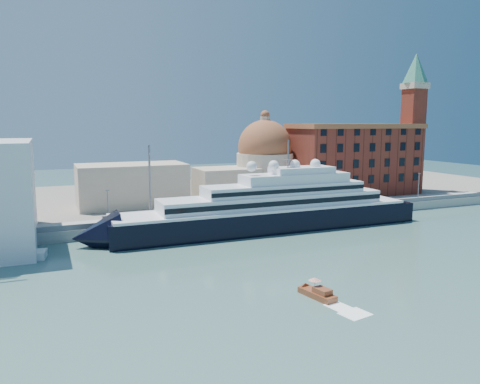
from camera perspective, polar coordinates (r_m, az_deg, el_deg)
name	(u,v)px	position (r m, az deg, el deg)	size (l,w,h in m)	color
ground	(292,258)	(90.67, 6.35, -8.00)	(400.00, 400.00, 0.00)	#335853
quay	(228,218)	(120.32, -1.51, -3.22)	(180.00, 10.00, 2.50)	gray
land	(184,196)	(158.69, -6.87, -0.52)	(260.00, 72.00, 2.00)	slate
quay_fence	(234,214)	(115.85, -0.71, -2.74)	(180.00, 0.10, 1.20)	slate
superyacht	(257,213)	(111.05, 2.14, -2.58)	(84.23, 11.68, 25.17)	black
service_barge	(13,256)	(98.58, -25.92, -6.99)	(12.61, 5.98, 2.72)	white
water_taxi	(318,293)	(71.45, 9.48, -12.04)	(3.33, 6.65, 3.02)	brown
warehouse	(354,159)	(159.46, 13.77, 3.97)	(43.00, 19.00, 23.25)	maroon
campanile	(413,113)	(174.38, 20.39, 8.97)	(8.40, 8.40, 47.00)	maroon
church	(219,171)	(143.03, -2.58, 2.55)	(66.00, 18.00, 25.50)	beige
lamp_posts	(181,189)	(113.31, -7.20, 0.39)	(120.80, 2.40, 18.00)	slate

